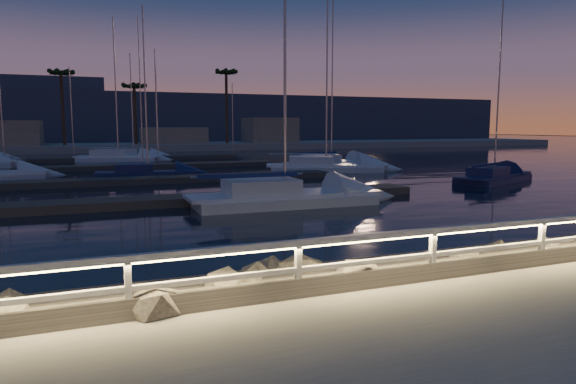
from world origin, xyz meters
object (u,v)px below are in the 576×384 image
Objects in this scene: sailboat_c at (280,196)px; sailboat_k at (116,157)px; sailboat_h at (323,166)px; sailboat_l at (329,163)px; guard_rail at (388,246)px; sailboat_g at (145,173)px; sailboat_d at (493,176)px; sailboat_n at (132,155)px.

sailboat_k is (-5.27, 34.84, -0.01)m from sailboat_c.
sailboat_h reaches higher than sailboat_l.
guard_rail is 29.30m from sailboat_g.
sailboat_h reaches higher than guard_rail.
sailboat_k is at bearing 132.62° from sailboat_l.
sailboat_c is 22.96m from sailboat_l.
sailboat_h is at bearing -31.69° from sailboat_k.
guard_rail is at bearing -93.03° from sailboat_h.
sailboat_l is (16.62, 4.03, 0.04)m from sailboat_g.
sailboat_c is 18.46m from sailboat_h.
sailboat_k is (-15.01, 19.16, -0.01)m from sailboat_h.
sailboat_h reaches higher than sailboat_c.
sailboat_g is at bearing 106.82° from sailboat_c.
sailboat_c is 1.05× the size of sailboat_l.
sailboat_d is 37.71m from sailboat_k.
sailboat_n is (1.17, 23.99, 0.02)m from sailboat_g.
sailboat_k is 5.00m from sailboat_n.
sailboat_k is 23.27m from sailboat_l.
sailboat_d reaches higher than sailboat_n.
sailboat_h is 1.11× the size of sailboat_l.
sailboat_h is 24.34m from sailboat_k.
sailboat_d is at bearing 15.15° from sailboat_c.
sailboat_l reaches higher than sailboat_g.
sailboat_n is at bearing 139.02° from sailboat_h.
sailboat_k reaches higher than sailboat_l.
sailboat_c is at bearing -61.17° from sailboat_k.
sailboat_h is at bearing -128.88° from sailboat_l.
sailboat_g is 24.02m from sailboat_n.
sailboat_n is (-13.01, 23.74, -0.05)m from sailboat_h.
sailboat_d is 13.42m from sailboat_h.
sailboat_d is (19.87, 18.15, -0.97)m from guard_rail.
sailboat_n is at bearing 121.75° from sailboat_l.
guard_rail is 14.16m from sailboat_c.
sailboat_g is at bearing -172.37° from sailboat_l.
sailboat_l is 1.24× the size of sailboat_n.
guard_rail is 53.25m from sailboat_n.
sailboat_k reaches higher than sailboat_n.
sailboat_g is at bearing -67.32° from sailboat_k.
sailboat_g is 1.01× the size of sailboat_n.
sailboat_d reaches higher than sailboat_g.
sailboat_l is (15.16, 33.28, -0.94)m from guard_rail.
sailboat_g is 0.74× the size of sailboat_h.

